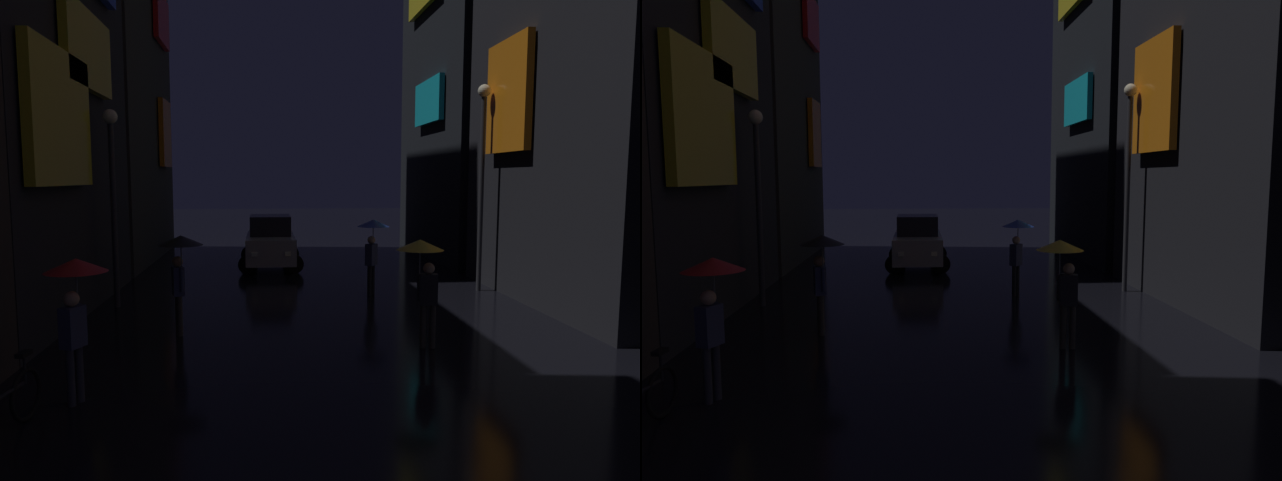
% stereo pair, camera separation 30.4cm
% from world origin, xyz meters
% --- Properties ---
extents(building_right_far, '(4.25, 8.40, 15.86)m').
position_xyz_m(building_right_far, '(7.49, 22.20, 7.94)').
color(building_right_far, black).
rests_on(building_right_far, ground).
extents(pedestrian_near_crossing_blue, '(0.90, 0.90, 2.12)m').
position_xyz_m(pedestrian_near_crossing_blue, '(1.79, 14.62, 1.67)').
color(pedestrian_near_crossing_blue, black).
rests_on(pedestrian_near_crossing_blue, ground).
extents(pedestrian_foreground_right_yellow, '(0.90, 0.90, 2.12)m').
position_xyz_m(pedestrian_foreground_right_yellow, '(1.75, 9.44, 1.67)').
color(pedestrian_foreground_right_yellow, '#38332D').
rests_on(pedestrian_foreground_right_yellow, ground).
extents(pedestrian_midstreet_centre_red, '(0.90, 0.90, 2.12)m').
position_xyz_m(pedestrian_midstreet_centre_red, '(-4.02, 7.41, 1.67)').
color(pedestrian_midstreet_centre_red, '#2D2D38').
rests_on(pedestrian_midstreet_centre_red, ground).
extents(pedestrian_foreground_left_black, '(0.90, 0.90, 2.12)m').
position_xyz_m(pedestrian_foreground_left_black, '(-2.98, 10.77, 1.67)').
color(pedestrian_foreground_left_black, '#38332D').
rests_on(pedestrian_foreground_left_black, ground).
extents(bicycle_parked_at_storefront, '(0.33, 1.81, 0.96)m').
position_xyz_m(bicycle_parked_at_storefront, '(-4.60, 6.23, 0.39)').
color(bicycle_parked_at_storefront, black).
rests_on(bicycle_parked_at_storefront, ground).
extents(car_distant, '(2.27, 4.16, 1.92)m').
position_xyz_m(car_distant, '(-0.99, 19.76, 0.93)').
color(car_distant, '#99999E').
rests_on(car_distant, ground).
extents(streetlamp_right_far, '(0.36, 0.36, 5.91)m').
position_xyz_m(streetlamp_right_far, '(5.00, 14.82, 3.66)').
color(streetlamp_right_far, '#2D2D33').
rests_on(streetlamp_right_far, ground).
extents(streetlamp_left_far, '(0.36, 0.36, 4.97)m').
position_xyz_m(streetlamp_left_far, '(-5.00, 13.70, 3.15)').
color(streetlamp_left_far, '#2D2D33').
rests_on(streetlamp_left_far, ground).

